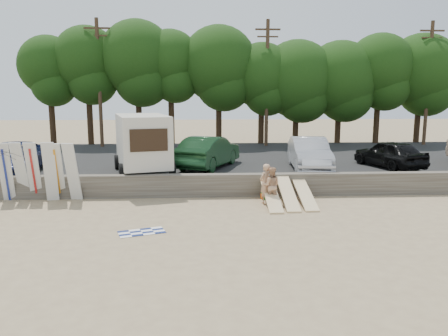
{
  "coord_description": "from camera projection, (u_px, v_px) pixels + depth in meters",
  "views": [
    {
      "loc": [
        -2.8,
        -15.97,
        4.55
      ],
      "look_at": [
        -1.8,
        3.0,
        1.27
      ],
      "focal_mm": 35.0,
      "sensor_mm": 36.0,
      "label": 1
    }
  ],
  "objects": [
    {
      "name": "ground",
      "position": [
        275.0,
        214.0,
        16.64
      ],
      "size": [
        120.0,
        120.0,
        0.0
      ],
      "primitive_type": "plane",
      "color": "tan",
      "rests_on": "ground"
    },
    {
      "name": "seawall",
      "position": [
        264.0,
        185.0,
        19.5
      ],
      "size": [
        44.0,
        0.5,
        1.0
      ],
      "primitive_type": "cube",
      "color": "#6B6356",
      "rests_on": "ground"
    },
    {
      "name": "parking_lot",
      "position": [
        247.0,
        162.0,
        26.91
      ],
      "size": [
        44.0,
        14.5,
        0.7
      ],
      "primitive_type": "cube",
      "color": "#282828",
      "rests_on": "ground"
    },
    {
      "name": "treeline",
      "position": [
        257.0,
        69.0,
        32.93
      ],
      "size": [
        33.29,
        5.88,
        9.22
      ],
      "color": "#382616",
      "rests_on": "parking_lot"
    },
    {
      "name": "utility_poles",
      "position": [
        267.0,
        81.0,
        31.56
      ],
      "size": [
        25.8,
        0.26,
        9.0
      ],
      "color": "#473321",
      "rests_on": "parking_lot"
    },
    {
      "name": "box_trailer",
      "position": [
        143.0,
        141.0,
        21.14
      ],
      "size": [
        3.35,
        4.81,
        2.8
      ],
      "rotation": [
        0.0,
        0.0,
        0.26
      ],
      "color": "beige",
      "rests_on": "parking_lot"
    },
    {
      "name": "car_0",
      "position": [
        13.0,
        158.0,
        21.24
      ],
      "size": [
        3.11,
        5.58,
        1.47
      ],
      "primitive_type": "imported",
      "rotation": [
        0.0,
        0.0,
        0.13
      ],
      "color": "#131A43",
      "rests_on": "parking_lot"
    },
    {
      "name": "car_1",
      "position": [
        209.0,
        152.0,
        22.72
      ],
      "size": [
        3.58,
        5.26,
        1.64
      ],
      "primitive_type": "imported",
      "rotation": [
        0.0,
        0.0,
        2.73
      ],
      "color": "#14371B",
      "rests_on": "parking_lot"
    },
    {
      "name": "car_2",
      "position": [
        309.0,
        154.0,
        22.16
      ],
      "size": [
        2.16,
        5.05,
        1.62
      ],
      "primitive_type": "imported",
      "rotation": [
        0.0,
        0.0,
        -0.09
      ],
      "color": "#ACADB2",
      "rests_on": "parking_lot"
    },
    {
      "name": "car_3",
      "position": [
        390.0,
        154.0,
        22.72
      ],
      "size": [
        2.85,
        4.55,
        1.45
      ],
      "primitive_type": "imported",
      "rotation": [
        0.0,
        0.0,
        3.43
      ],
      "color": "black",
      "rests_on": "parking_lot"
    },
    {
      "name": "surfboard_upright_0",
      "position": [
        6.0,
        172.0,
        18.28
      ],
      "size": [
        0.6,
        0.76,
        2.54
      ],
      "primitive_type": "cube",
      "rotation": [
        0.25,
        0.0,
        0.16
      ],
      "color": "silver",
      "rests_on": "ground"
    },
    {
      "name": "surfboard_upright_1",
      "position": [
        21.0,
        171.0,
        18.47
      ],
      "size": [
        0.58,
        0.75,
        2.54
      ],
      "primitive_type": "cube",
      "rotation": [
        0.25,
        0.0,
        -0.13
      ],
      "color": "silver",
      "rests_on": "ground"
    },
    {
      "name": "surfboard_upright_2",
      "position": [
        33.0,
        172.0,
        18.44
      ],
      "size": [
        0.55,
        0.73,
        2.54
      ],
      "primitive_type": "cube",
      "rotation": [
        0.25,
        0.0,
        0.07
      ],
      "color": "silver",
      "rests_on": "ground"
    },
    {
      "name": "surfboard_upright_3",
      "position": [
        50.0,
        172.0,
        18.28
      ],
      "size": [
        0.57,
        0.65,
        2.56
      ],
      "primitive_type": "cube",
      "rotation": [
        0.2,
        0.0,
        0.13
      ],
      "color": "silver",
      "rests_on": "ground"
    },
    {
      "name": "surfboard_upright_4",
      "position": [
        57.0,
        172.0,
        18.45
      ],
      "size": [
        0.58,
        0.86,
        2.51
      ],
      "primitive_type": "cube",
      "rotation": [
        0.29,
        0.0,
        0.1
      ],
      "color": "silver",
      "rests_on": "ground"
    },
    {
      "name": "surfboard_upright_5",
      "position": [
        72.0,
        172.0,
        18.34
      ],
      "size": [
        0.59,
        0.81,
        2.52
      ],
      "primitive_type": "cube",
      "rotation": [
        0.27,
        0.0,
        -0.12
      ],
      "color": "silver",
      "rests_on": "ground"
    },
    {
      "name": "surfboard_low_0",
      "position": [
        271.0,
        195.0,
        17.92
      ],
      "size": [
        0.56,
        2.92,
        0.84
      ],
      "primitive_type": "cube",
      "rotation": [
        0.26,
        0.0,
        0.0
      ],
      "color": "beige",
      "rests_on": "ground"
    },
    {
      "name": "surfboard_low_1",
      "position": [
        287.0,
        192.0,
        18.05
      ],
      "size": [
        0.56,
        2.88,
        0.98
      ],
      "primitive_type": "cube",
      "rotation": [
        0.31,
        0.0,
        0.0
      ],
      "color": "beige",
      "rests_on": "ground"
    },
    {
      "name": "surfboard_low_2",
      "position": [
        304.0,
        193.0,
        18.18
      ],
      "size": [
        0.56,
        2.91,
        0.86
      ],
      "primitive_type": "cube",
      "rotation": [
        0.27,
        0.0,
        0.0
      ],
      "color": "beige",
      "rests_on": "ground"
    },
    {
      "name": "beachgoer_a",
      "position": [
        265.0,
        184.0,
        18.15
      ],
      "size": [
        0.72,
        0.7,
        1.66
      ],
      "primitive_type": "imported",
      "rotation": [
        0.0,
        0.0,
        3.86
      ],
      "color": "tan",
      "rests_on": "ground"
    },
    {
      "name": "beachgoer_b",
      "position": [
        271.0,
        186.0,
        17.99
      ],
      "size": [
        0.85,
        0.71,
        1.55
      ],
      "primitive_type": "imported",
      "rotation": [
        0.0,
        0.0,
        2.96
      ],
      "color": "tan",
      "rests_on": "ground"
    },
    {
      "name": "cooler",
      "position": [
        267.0,
        195.0,
        18.97
      ],
      "size": [
        0.46,
        0.41,
        0.32
      ],
      "primitive_type": "cube",
      "rotation": [
        0.0,
        0.0,
        0.32
      ],
      "color": "green",
      "rests_on": "ground"
    },
    {
      "name": "gear_bag",
      "position": [
        264.0,
        196.0,
        18.98
      ],
      "size": [
        0.34,
        0.3,
        0.22
      ],
      "primitive_type": "cube",
      "rotation": [
        0.0,
        0.0,
        0.17
      ],
      "color": "orange",
      "rests_on": "ground"
    },
    {
      "name": "beach_towel",
      "position": [
        142.0,
        232.0,
        14.42
      ],
      "size": [
        1.9,
        1.9,
        0.0
      ],
      "primitive_type": "plane",
      "rotation": [
        0.0,
        0.0,
        0.33
      ],
      "color": "white",
      "rests_on": "ground"
    }
  ]
}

